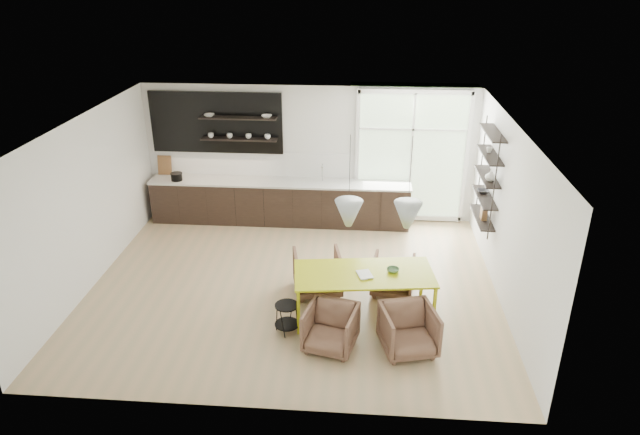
{
  "coord_description": "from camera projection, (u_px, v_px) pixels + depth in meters",
  "views": [
    {
      "loc": [
        1.14,
        -8.54,
        5.21
      ],
      "look_at": [
        0.42,
        0.6,
        1.06
      ],
      "focal_mm": 32.0,
      "sensor_mm": 36.0,
      "label": 1
    }
  ],
  "objects": [
    {
      "name": "armchair_front_left",
      "position": [
        331.0,
        328.0,
        8.27
      ],
      "size": [
        0.86,
        0.88,
        0.67
      ],
      "primitive_type": "imported",
      "rotation": [
        0.0,
        0.0,
        -0.24
      ],
      "color": "brown",
      "rests_on": "ground"
    },
    {
      "name": "wire_stool",
      "position": [
        287.0,
        314.0,
        8.64
      ],
      "size": [
        0.38,
        0.38,
        0.48
      ],
      "rotation": [
        0.0,
        0.0,
        -0.26
      ],
      "color": "black",
      "rests_on": "ground"
    },
    {
      "name": "dining_table",
      "position": [
        364.0,
        276.0,
        8.85
      ],
      "size": [
        2.26,
        1.23,
        0.79
      ],
      "rotation": [
        0.0,
        0.0,
        0.13
      ],
      "color": "#B4BC10",
      "rests_on": "ground"
    },
    {
      "name": "armchair_back_left",
      "position": [
        317.0,
        272.0,
        9.69
      ],
      "size": [
        0.92,
        0.94,
        0.73
      ],
      "primitive_type": "imported",
      "rotation": [
        0.0,
        0.0,
        3.34
      ],
      "color": "brown",
      "rests_on": "ground"
    },
    {
      "name": "table_book",
      "position": [
        358.0,
        275.0,
        8.73
      ],
      "size": [
        0.29,
        0.33,
        0.03
      ],
      "primitive_type": "imported",
      "rotation": [
        0.0,
        0.0,
        0.31
      ],
      "color": "white",
      "rests_on": "dining_table"
    },
    {
      "name": "right_shelving",
      "position": [
        487.0,
        179.0,
        10.13
      ],
      "size": [
        0.26,
        1.22,
        1.9
      ],
      "color": "black",
      "rests_on": "ground"
    },
    {
      "name": "armchair_front_right",
      "position": [
        409.0,
        330.0,
        8.2
      ],
      "size": [
        0.91,
        0.93,
        0.7
      ],
      "primitive_type": "imported",
      "rotation": [
        0.0,
        0.0,
        0.26
      ],
      "color": "brown",
      "rests_on": "ground"
    },
    {
      "name": "armchair_back_right",
      "position": [
        393.0,
        275.0,
        9.69
      ],
      "size": [
        0.78,
        0.8,
        0.64
      ],
      "primitive_type": "imported",
      "rotation": [
        0.0,
        0.0,
        2.99
      ],
      "color": "brown",
      "rests_on": "ground"
    },
    {
      "name": "table_bowl",
      "position": [
        393.0,
        270.0,
        8.85
      ],
      "size": [
        0.22,
        0.22,
        0.06
      ],
      "primitive_type": "imported",
      "rotation": [
        0.0,
        0.0,
        0.14
      ],
      "color": "#51794C",
      "rests_on": "dining_table"
    },
    {
      "name": "kitchen_run",
      "position": [
        276.0,
        196.0,
        12.23
      ],
      "size": [
        5.54,
        0.69,
        2.75
      ],
      "color": "black",
      "rests_on": "ground"
    },
    {
      "name": "room",
      "position": [
        331.0,
        187.0,
        10.34
      ],
      "size": [
        7.02,
        6.01,
        2.91
      ],
      "color": "tan",
      "rests_on": "ground"
    }
  ]
}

